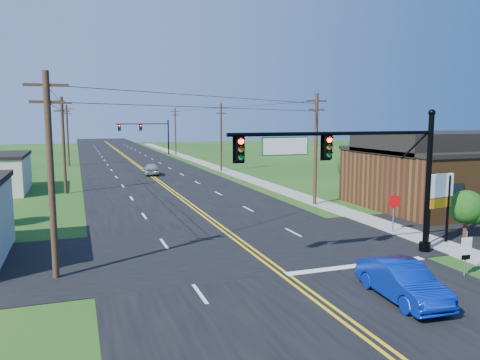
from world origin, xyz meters
name	(u,v)px	position (x,y,z in m)	size (l,w,h in m)	color
ground	(374,347)	(0.00, 0.00, 0.00)	(260.00, 260.00, 0.00)	#144213
road_main	(145,172)	(0.00, 50.00, 0.02)	(16.00, 220.00, 0.04)	black
road_cross	(243,247)	(0.00, 12.00, 0.02)	(70.00, 10.00, 0.04)	black
sidewalk	(247,178)	(10.50, 40.00, 0.04)	(2.00, 160.00, 0.08)	gray
signal_mast_main	(355,165)	(4.34, 8.00, 4.75)	(11.30, 0.60, 7.48)	black
signal_mast_far	(146,131)	(4.44, 80.00, 4.55)	(10.98, 0.60, 7.48)	black
brick_building	(452,177)	(20.00, 18.00, 2.35)	(14.20, 11.20, 4.70)	#593619
utility_pole_left_a	(51,172)	(-9.50, 10.00, 4.72)	(1.80, 0.28, 9.00)	#362318
utility_pole_left_b	(64,143)	(-9.50, 35.00, 4.72)	(1.80, 0.28, 9.00)	#362318
utility_pole_left_c	(68,134)	(-9.50, 62.00, 4.72)	(1.80, 0.28, 9.00)	#362318
utility_pole_right_a	(316,147)	(9.80, 22.00, 4.72)	(1.80, 0.28, 9.00)	#362318
utility_pole_right_b	(221,136)	(9.80, 48.00, 4.72)	(1.80, 0.28, 9.00)	#362318
utility_pole_right_c	(175,131)	(9.80, 78.00, 4.72)	(1.80, 0.28, 9.00)	#362318
tree_right_back	(354,166)	(16.00, 26.00, 2.60)	(3.00, 3.00, 4.10)	#362318
shrub_corner	(467,207)	(13.00, 9.50, 1.85)	(2.00, 2.00, 2.86)	#362318
blue_car	(402,282)	(3.23, 2.84, 0.75)	(1.58, 4.52, 1.49)	#07239A
distant_car	(151,169)	(0.29, 46.82, 0.74)	(1.76, 4.37, 1.49)	#B1B1B6
route_sign	(466,250)	(7.68, 4.16, 1.21)	(0.52, 0.11, 2.08)	slate
stop_sign	(394,205)	(9.82, 11.98, 1.73)	(0.85, 0.20, 2.40)	slate
pylon_sign	(439,193)	(10.50, 9.00, 2.90)	(1.95, 0.61, 3.97)	black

